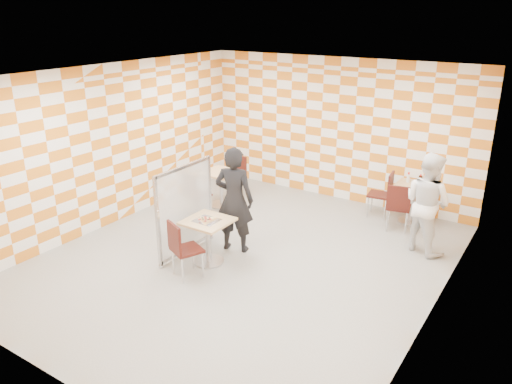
% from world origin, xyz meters
% --- Properties ---
extents(room_shell, '(7.00, 7.00, 7.00)m').
position_xyz_m(room_shell, '(0.00, 0.54, 1.50)').
color(room_shell, '#979792').
rests_on(room_shell, ground).
extents(main_table, '(0.70, 0.70, 0.75)m').
position_xyz_m(main_table, '(-0.43, -0.40, 0.51)').
color(main_table, tan).
rests_on(main_table, ground).
extents(second_table, '(0.70, 0.70, 0.75)m').
position_xyz_m(second_table, '(1.84, 3.05, 0.51)').
color(second_table, tan).
rests_on(second_table, ground).
extents(empty_table, '(0.70, 0.70, 0.75)m').
position_xyz_m(empty_table, '(-1.76, 1.72, 0.51)').
color(empty_table, tan).
rests_on(empty_table, ground).
extents(chair_main_front, '(0.56, 0.56, 0.92)m').
position_xyz_m(chair_main_front, '(-0.46, -1.01, 0.54)').
color(chair_main_front, '#3A100B').
rests_on(chair_main_front, ground).
extents(chair_second_front, '(0.50, 0.51, 0.92)m').
position_xyz_m(chair_second_front, '(1.74, 2.46, 0.54)').
color(chair_second_front, '#3A100B').
rests_on(chair_second_front, ground).
extents(chair_second_side, '(0.48, 0.47, 0.92)m').
position_xyz_m(chair_second_side, '(1.29, 3.00, 0.54)').
color(chair_second_side, '#3A100B').
rests_on(chair_second_side, ground).
extents(chair_empty_near, '(0.50, 0.50, 0.92)m').
position_xyz_m(chair_empty_near, '(-1.82, 0.92, 0.54)').
color(chair_empty_near, '#3A100B').
rests_on(chair_empty_near, ground).
extents(chair_empty_far, '(0.50, 0.51, 0.92)m').
position_xyz_m(chair_empty_far, '(-1.81, 2.33, 0.54)').
color(chair_empty_far, '#3A100B').
rests_on(chair_empty_far, ground).
extents(partition, '(0.08, 1.38, 1.55)m').
position_xyz_m(partition, '(-0.97, -0.31, 0.79)').
color(partition, white).
rests_on(partition, ground).
extents(man_dark, '(0.76, 0.60, 1.82)m').
position_xyz_m(man_dark, '(-0.35, 0.23, 0.91)').
color(man_dark, black).
rests_on(man_dark, ground).
extents(man_white, '(1.04, 0.95, 1.73)m').
position_xyz_m(man_white, '(2.36, 1.97, 0.86)').
color(man_white, white).
rests_on(man_white, ground).
extents(pizza_on_foil, '(0.40, 0.40, 0.04)m').
position_xyz_m(pizza_on_foil, '(-0.43, -0.41, 0.77)').
color(pizza_on_foil, silver).
rests_on(pizza_on_foil, main_table).
extents(sport_bottle, '(0.06, 0.06, 0.20)m').
position_xyz_m(sport_bottle, '(1.68, 3.17, 0.84)').
color(sport_bottle, white).
rests_on(sport_bottle, second_table).
extents(soda_bottle, '(0.07, 0.07, 0.23)m').
position_xyz_m(soda_bottle, '(1.93, 3.08, 0.85)').
color(soda_bottle, black).
rests_on(soda_bottle, second_table).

